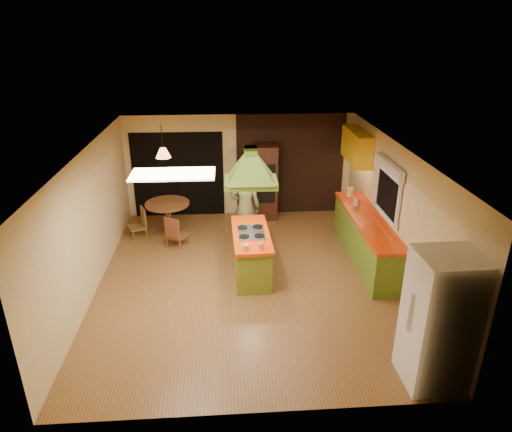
{
  "coord_description": "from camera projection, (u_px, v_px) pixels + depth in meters",
  "views": [
    {
      "loc": [
        -0.34,
        -7.51,
        4.5
      ],
      "look_at": [
        0.2,
        0.31,
        1.15
      ],
      "focal_mm": 32.0,
      "sensor_mm": 36.0,
      "label": 1
    }
  ],
  "objects": [
    {
      "name": "upper_cabinets",
      "position": [
        357.0,
        147.0,
        10.09
      ],
      "size": [
        0.34,
        1.4,
        0.7
      ],
      "primitive_type": "cube",
      "color": "yellow",
      "rests_on": "room_walls"
    },
    {
      "name": "refrigerator",
      "position": [
        440.0,
        320.0,
        5.88
      ],
      "size": [
        0.8,
        0.76,
        1.9
      ],
      "primitive_type": "cube",
      "rotation": [
        0.0,
        0.0,
        0.02
      ],
      "color": "white",
      "rests_on": "ground"
    },
    {
      "name": "right_counter",
      "position": [
        366.0,
        239.0,
        9.2
      ],
      "size": [
        0.62,
        3.05,
        0.92
      ],
      "color": "olive",
      "rests_on": "ground"
    },
    {
      "name": "canister_medium",
      "position": [
        357.0,
        202.0,
        9.6
      ],
      "size": [
        0.13,
        0.13,
        0.17
      ],
      "primitive_type": "cylinder",
      "rotation": [
        0.0,
        0.0,
        0.08
      ],
      "color": "beige",
      "rests_on": "right_counter"
    },
    {
      "name": "chair_left",
      "position": [
        137.0,
        222.0,
        10.28
      ],
      "size": [
        0.47,
        0.47,
        0.66
      ],
      "primitive_type": null,
      "rotation": [
        0.0,
        0.0,
        -1.15
      ],
      "color": "brown",
      "rests_on": "ground"
    },
    {
      "name": "range_hood",
      "position": [
        251.0,
        161.0,
        7.99
      ],
      "size": [
        0.96,
        0.7,
        0.78
      ],
      "rotation": [
        0.0,
        0.0,
        -0.03
      ],
      "color": "#4C6318",
      "rests_on": "ceiling_plane"
    },
    {
      "name": "nook_opening",
      "position": [
        178.0,
        175.0,
        11.13
      ],
      "size": [
        2.2,
        0.03,
        2.1
      ],
      "primitive_type": "cube",
      "color": "black",
      "rests_on": "ground"
    },
    {
      "name": "man",
      "position": [
        245.0,
        208.0,
        9.63
      ],
      "size": [
        0.69,
        0.5,
        1.76
      ],
      "primitive_type": "imported",
      "rotation": [
        0.0,
        0.0,
        3.02
      ],
      "color": "brown",
      "rests_on": "ground"
    },
    {
      "name": "dining_table",
      "position": [
        168.0,
        212.0,
        10.34
      ],
      "size": [
        0.99,
        0.99,
        0.75
      ],
      "rotation": [
        0.0,
        0.0,
        0.17
      ],
      "color": "brown",
      "rests_on": "ground"
    },
    {
      "name": "window_right",
      "position": [
        389.0,
        180.0,
        8.52
      ],
      "size": [
        0.12,
        1.35,
        1.06
      ],
      "color": "black",
      "rests_on": "room_walls"
    },
    {
      "name": "ceiling_plane",
      "position": [
        245.0,
        150.0,
        7.69
      ],
      "size": [
        6.5,
        6.5,
        0.0
      ],
      "primitive_type": "plane",
      "rotation": [
        3.14,
        0.0,
        0.0
      ],
      "color": "silver",
      "rests_on": "room_walls"
    },
    {
      "name": "ground",
      "position": [
        247.0,
        278.0,
        8.67
      ],
      "size": [
        6.5,
        6.5,
        0.0
      ],
      "primitive_type": "plane",
      "color": "brown",
      "rests_on": "ground"
    },
    {
      "name": "kitchen_island",
      "position": [
        251.0,
        253.0,
        8.7
      ],
      "size": [
        0.72,
        1.71,
        0.87
      ],
      "rotation": [
        0.0,
        0.0,
        0.02
      ],
      "color": "olive",
      "rests_on": "ground"
    },
    {
      "name": "canister_large",
      "position": [
        350.0,
        192.0,
        10.11
      ],
      "size": [
        0.18,
        0.18,
        0.2
      ],
      "primitive_type": "cylinder",
      "rotation": [
        0.0,
        0.0,
        0.37
      ],
      "color": "#F3EBC3",
      "rests_on": "right_counter"
    },
    {
      "name": "room_walls",
      "position": [
        246.0,
        218.0,
        8.18
      ],
      "size": [
        5.5,
        6.5,
        6.5
      ],
      "color": "beige",
      "rests_on": "ground"
    },
    {
      "name": "canister_small",
      "position": [
        357.0,
        202.0,
        9.62
      ],
      "size": [
        0.13,
        0.13,
        0.15
      ],
      "primitive_type": "cylinder",
      "rotation": [
        0.0,
        0.0,
        -0.13
      ],
      "color": "beige",
      "rests_on": "right_counter"
    },
    {
      "name": "wall_oven",
      "position": [
        264.0,
        182.0,
        11.05
      ],
      "size": [
        0.61,
        0.61,
        1.84
      ],
      "rotation": [
        0.0,
        0.0,
        0.01
      ],
      "color": "#432215",
      "rests_on": "ground"
    },
    {
      "name": "chair_near",
      "position": [
        177.0,
        231.0,
        9.83
      ],
      "size": [
        0.52,
        0.52,
        0.69
      ],
      "primitive_type": null,
      "rotation": [
        0.0,
        0.0,
        2.63
      ],
      "color": "brown",
      "rests_on": "ground"
    },
    {
      "name": "brick_panel",
      "position": [
        290.0,
        165.0,
        11.23
      ],
      "size": [
        2.64,
        0.03,
        2.5
      ],
      "primitive_type": "cube",
      "color": "#381E14",
      "rests_on": "ground"
    },
    {
      "name": "fluor_panel",
      "position": [
        173.0,
        174.0,
        6.53
      ],
      "size": [
        1.2,
        0.6,
        0.03
      ],
      "primitive_type": "cube",
      "color": "white",
      "rests_on": "ceiling_plane"
    },
    {
      "name": "pendant_lamp",
      "position": [
        163.0,
        153.0,
        9.8
      ],
      "size": [
        0.33,
        0.33,
        0.21
      ],
      "primitive_type": "cone",
      "rotation": [
        0.0,
        0.0,
        -0.01
      ],
      "color": "#FF9E3F",
      "rests_on": "ceiling_plane"
    }
  ]
}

